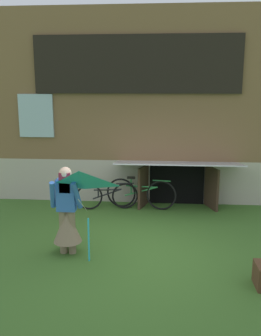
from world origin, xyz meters
name	(u,v)px	position (x,y,z in m)	size (l,w,h in m)	color
ground_plane	(125,250)	(0.00, 0.00, 0.00)	(60.00, 60.00, 0.00)	#386023
log_house	(142,103)	(0.00, 5.48, 2.47)	(7.63, 6.08, 4.93)	#ADA393
person	(67,218)	(-1.05, -0.20, 0.69)	(0.61, 0.52, 1.63)	#7F6B51
kite	(80,197)	(-0.67, -0.79, 1.27)	(0.98, 1.09, 1.54)	#2DB2CC
bicycle_green	(141,193)	(0.15, 2.50, 0.39)	(1.76, 0.29, 0.80)	black
bicycle_black	(107,196)	(-0.69, 2.38, 0.34)	(1.53, 0.31, 0.70)	black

